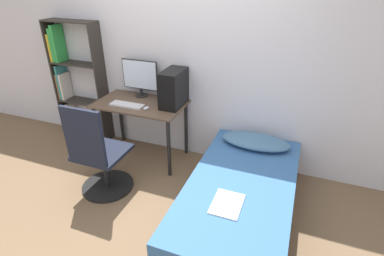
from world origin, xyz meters
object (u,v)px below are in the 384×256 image
Objects in this scene: bed at (240,200)px; monitor at (140,76)px; bookshelf at (72,82)px; office_chair at (99,160)px; pc_tower at (174,88)px; keyboard at (127,105)px.

bed is 1.89m from monitor.
bookshelf is at bearing -179.20° from monitor.
office_chair is 2.21× the size of monitor.
pc_tower is at bearing -13.76° from monitor.
office_chair is (1.09, -0.97, -0.41)m from bookshelf.
keyboard is at bearing -157.34° from pc_tower.
bed is at bearing 5.24° from office_chair.
monitor is 0.52m from pc_tower.
bookshelf is 1.52m from office_chair.
bookshelf reaches higher than pc_tower.
pc_tower is at bearing 22.66° from keyboard.
monitor reaches higher than bed.
keyboard reaches higher than bed.
keyboard is 0.58m from pc_tower.
bookshelf reaches higher than bed.
office_chair is 2.49× the size of pc_tower.
monitor reaches higher than pc_tower.
keyboard is (1.06, -0.32, -0.05)m from bookshelf.
pc_tower is (1.56, -0.11, 0.15)m from bookshelf.
monitor is at bearing 0.80° from bookshelf.
keyboard is 0.97× the size of pc_tower.
bed is 4.70× the size of keyboard.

